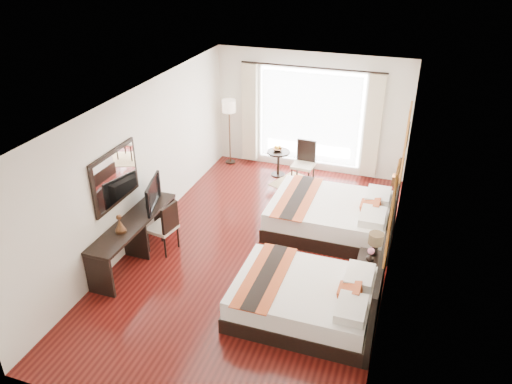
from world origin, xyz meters
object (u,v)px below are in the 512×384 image
(nightstand, at_px, (369,270))
(table_lamp, at_px, (376,240))
(console_desk, at_px, (135,239))
(window_chair, at_px, (303,171))
(bed_near, at_px, (309,298))
(side_table, at_px, (278,163))
(vase, at_px, (370,257))
(desk_chair, at_px, (164,236))
(bed_far, at_px, (335,215))
(fruit_bowl, at_px, (278,150))
(floor_lamp, at_px, (229,110))
(television, at_px, (149,194))

(nightstand, xyz_separation_m, table_lamp, (0.04, 0.10, 0.52))
(console_desk, height_order, window_chair, window_chair)
(bed_near, xyz_separation_m, side_table, (-1.81, 4.48, -0.01))
(vase, xyz_separation_m, desk_chair, (-3.62, -0.14, -0.27))
(bed_far, distance_m, desk_chair, 3.23)
(bed_near, relative_size, nightstand, 4.22)
(fruit_bowl, bearing_deg, table_lamp, -51.50)
(vase, xyz_separation_m, floor_lamp, (-3.89, 3.79, 0.79))
(bed_far, height_order, side_table, bed_far)
(nightstand, height_order, table_lamp, table_lamp)
(television, bearing_deg, bed_far, -80.78)
(bed_near, height_order, vase, bed_near)
(television, xyz_separation_m, desk_chair, (0.33, -0.18, -0.71))
(bed_far, relative_size, console_desk, 1.06)
(television, relative_size, side_table, 1.44)
(bed_far, relative_size, fruit_bowl, 10.33)
(side_table, height_order, window_chair, window_chair)
(table_lamp, bearing_deg, side_table, 128.38)
(table_lamp, bearing_deg, console_desk, -169.84)
(bed_far, height_order, floor_lamp, floor_lamp)
(fruit_bowl, bearing_deg, console_desk, -108.97)
(table_lamp, xyz_separation_m, fruit_bowl, (-2.63, 3.31, -0.13))
(bed_far, bearing_deg, nightstand, -58.94)
(nightstand, distance_m, desk_chair, 3.63)
(table_lamp, height_order, floor_lamp, floor_lamp)
(fruit_bowl, bearing_deg, bed_far, -48.97)
(table_lamp, xyz_separation_m, floor_lamp, (-3.93, 3.58, 0.59))
(bed_near, distance_m, console_desk, 3.26)
(side_table, height_order, fruit_bowl, fruit_bowl)
(side_table, distance_m, window_chair, 0.70)
(bed_near, distance_m, vase, 1.26)
(bed_far, xyz_separation_m, floor_lamp, (-3.05, 2.29, 1.02))
(bed_near, xyz_separation_m, bed_far, (-0.09, 2.49, 0.03))
(table_lamp, height_order, side_table, table_lamp)
(table_lamp, bearing_deg, television, -177.57)
(vase, bearing_deg, desk_chair, -177.81)
(vase, relative_size, television, 0.16)
(television, bearing_deg, desk_chair, -134.30)
(bed_far, relative_size, nightstand, 4.60)
(side_table, distance_m, fruit_bowl, 0.33)
(window_chair, bearing_deg, console_desk, -25.33)
(console_desk, height_order, floor_lamp, floor_lamp)
(fruit_bowl, distance_m, window_chair, 0.81)
(floor_lamp, bearing_deg, console_desk, -91.13)
(nightstand, distance_m, vase, 0.34)
(television, relative_size, floor_lamp, 0.55)
(television, distance_m, floor_lamp, 3.77)
(nightstand, relative_size, vase, 3.62)
(table_lamp, bearing_deg, fruit_bowl, 128.50)
(nightstand, relative_size, console_desk, 0.23)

